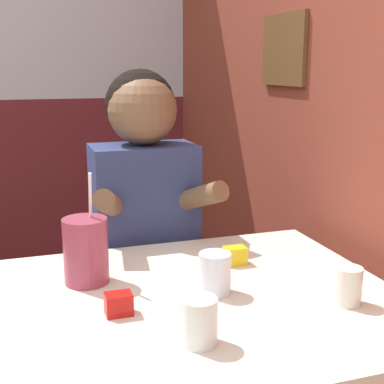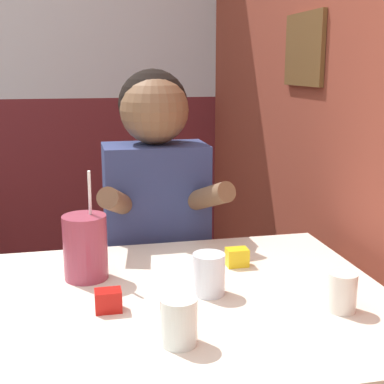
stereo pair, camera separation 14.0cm
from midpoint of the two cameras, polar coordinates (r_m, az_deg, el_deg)
brick_wall_right at (r=2.16m, az=7.55°, el=15.07°), size 0.08×4.37×2.70m
main_table at (r=1.34m, az=-2.89°, el=-13.82°), size 1.00×0.83×0.74m
person_seated at (r=1.83m, az=-7.23°, el=-5.51°), size 0.42×0.42×1.27m
cocktail_pitcher at (r=1.40m, az=-14.10°, el=-6.13°), size 0.11×0.11×0.29m
glass_near_pitcher at (r=1.31m, az=-0.62°, el=-8.71°), size 0.08×0.08×0.10m
glass_center at (r=1.09m, az=-3.04°, el=-13.69°), size 0.08×0.08×0.10m
glass_far_side at (r=1.29m, az=13.31°, el=-9.76°), size 0.07×0.07×0.09m
condiment_ketchup at (r=1.24m, az=-11.13°, el=-11.71°), size 0.06×0.04×0.05m
condiment_mustard at (r=1.50m, az=1.95°, el=-6.85°), size 0.06×0.04×0.05m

